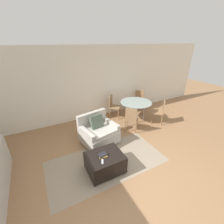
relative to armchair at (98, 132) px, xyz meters
name	(u,v)px	position (x,y,z in m)	size (l,w,h in m)	color
ground_plane	(135,186)	(0.08, -1.83, -0.35)	(20.00, 20.00, 0.00)	#936B47
wall_back	(80,85)	(0.08, 1.76, 1.03)	(12.00, 0.06, 2.75)	white
area_rug	(107,161)	(-0.15, -0.88, -0.35)	(2.98, 1.47, 0.01)	gray
armchair	(98,132)	(0.00, 0.00, 0.00)	(1.13, 1.05, 0.89)	#B2ADA3
ottoman	(105,162)	(-0.31, -1.12, -0.10)	(0.84, 0.68, 0.46)	black
book_stack	(103,155)	(-0.36, -1.11, 0.13)	(0.22, 0.17, 0.05)	gold
tv_remote_primary	(102,161)	(-0.44, -1.28, 0.12)	(0.10, 0.15, 0.01)	#B7B7BC
dining_table	(136,104)	(1.87, 0.69, 0.32)	(1.19, 1.19, 0.74)	#8C9E99
dining_chair_near_left	(131,118)	(1.23, 0.04, 0.17)	(0.59, 0.59, 0.90)	#93704C
dining_chair_near_right	(160,110)	(2.52, 0.04, 0.17)	(0.59, 0.59, 0.90)	#93704C
dining_chair_far_left	(113,105)	(1.23, 1.34, 0.17)	(0.59, 0.59, 0.90)	#93704C
dining_chair_far_right	(139,99)	(2.52, 1.34, 0.17)	(0.59, 0.59, 0.90)	#93704C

